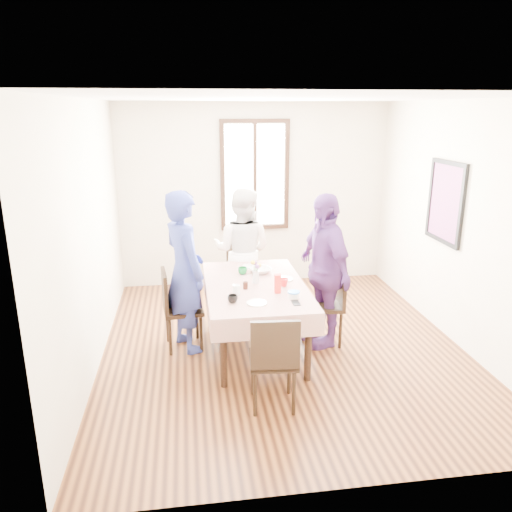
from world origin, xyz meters
name	(u,v)px	position (x,y,z in m)	size (l,w,h in m)	color
ground	(282,345)	(0.00, 0.00, 0.00)	(4.50, 4.50, 0.00)	black
back_wall	(255,195)	(0.00, 2.25, 1.35)	(4.00, 4.00, 0.00)	beige
right_wall	(459,225)	(2.00, 0.00, 1.35)	(4.50, 4.50, 0.00)	beige
window_frame	(255,175)	(0.00, 2.23, 1.65)	(1.02, 0.06, 1.62)	black
window_pane	(255,175)	(0.00, 2.24, 1.65)	(0.90, 0.02, 1.50)	white
art_poster	(446,202)	(1.98, 0.30, 1.55)	(0.04, 0.76, 0.96)	red
dining_table	(255,317)	(-0.31, -0.01, 0.38)	(0.95, 1.63, 0.75)	black
tablecloth	(255,285)	(-0.31, -0.01, 0.76)	(1.07, 1.75, 0.01)	#5C0A01
chair_left	(183,309)	(-1.10, 0.14, 0.46)	(0.42, 0.42, 0.91)	black
chair_right	(324,305)	(0.48, 0.04, 0.46)	(0.42, 0.42, 0.91)	black
chair_far	(243,278)	(-0.31, 1.11, 0.46)	(0.42, 0.42, 0.91)	black
chair_near	(273,359)	(-0.31, -1.14, 0.46)	(0.42, 0.42, 0.91)	black
person_left	(183,272)	(-1.08, 0.14, 0.89)	(0.65, 0.43, 1.79)	navy
person_far	(243,251)	(-0.31, 1.09, 0.82)	(0.80, 0.62, 1.64)	white
person_right	(323,270)	(0.46, 0.04, 0.87)	(1.02, 0.42, 1.74)	#562D72
mug_black	(233,299)	(-0.61, -0.50, 0.80)	(0.10, 0.10, 0.08)	black
mug_flag	(284,282)	(-0.01, -0.11, 0.81)	(0.09, 0.09, 0.09)	red
mug_green	(243,271)	(-0.41, 0.35, 0.80)	(0.10, 0.10, 0.08)	#0C7226
serving_bowl	(261,270)	(-0.20, 0.37, 0.79)	(0.24, 0.24, 0.06)	white
juice_carton	(278,284)	(-0.12, -0.29, 0.86)	(0.06, 0.06, 0.20)	red
butter_tub	(294,295)	(0.02, -0.46, 0.79)	(0.11, 0.11, 0.06)	white
jam_jar	(245,285)	(-0.43, -0.13, 0.80)	(0.05, 0.05, 0.08)	black
drinking_glass	(236,290)	(-0.55, -0.30, 0.82)	(0.08, 0.08, 0.11)	silver
smartphone	(296,303)	(0.01, -0.61, 0.77)	(0.07, 0.14, 0.01)	black
flower_vase	(256,277)	(-0.30, 0.04, 0.83)	(0.07, 0.07, 0.14)	silver
plate_right	(284,279)	(0.03, 0.10, 0.77)	(0.20, 0.20, 0.01)	white
plate_far	(250,266)	(-0.28, 0.61, 0.77)	(0.20, 0.20, 0.01)	white
plate_near	(257,303)	(-0.37, -0.56, 0.77)	(0.20, 0.20, 0.01)	white
butter_lid	(294,292)	(0.02, -0.46, 0.82)	(0.12, 0.12, 0.01)	blue
flower_bunch	(256,266)	(-0.30, 0.04, 0.95)	(0.09, 0.09, 0.10)	yellow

